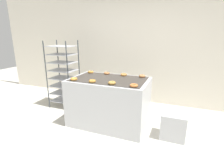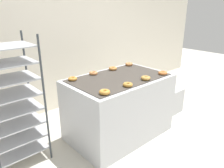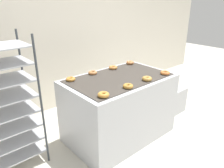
% 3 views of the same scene
% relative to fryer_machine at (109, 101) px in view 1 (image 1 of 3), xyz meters
% --- Properties ---
extents(ground_plane, '(14.00, 14.00, 0.00)m').
position_rel_fryer_machine_xyz_m(ground_plane, '(-0.00, -0.70, -0.45)').
color(ground_plane, beige).
extents(wall_back, '(8.00, 0.05, 2.80)m').
position_rel_fryer_machine_xyz_m(wall_back, '(-0.00, 1.42, 0.95)').
color(wall_back, silver).
rests_on(wall_back, ground_plane).
extents(fryer_machine, '(1.44, 0.91, 0.90)m').
position_rel_fryer_machine_xyz_m(fryer_machine, '(0.00, 0.00, 0.00)').
color(fryer_machine, '#B7BABF').
rests_on(fryer_machine, ground_plane).
extents(baking_rack_cart, '(0.61, 0.48, 1.56)m').
position_rel_fryer_machine_xyz_m(baking_rack_cart, '(-1.32, 0.40, 0.34)').
color(baking_rack_cart, '#33383D').
rests_on(baking_rack_cart, ground_plane).
extents(glaze_bin, '(0.40, 0.36, 0.44)m').
position_rel_fryer_machine_xyz_m(glaze_bin, '(1.19, -0.07, -0.23)').
color(glaze_bin, '#B7BABF').
rests_on(glaze_bin, ground_plane).
extents(donut_near_left, '(0.13, 0.13, 0.05)m').
position_rel_fryer_machine_xyz_m(donut_near_left, '(-0.54, -0.33, 0.47)').
color(donut_near_left, '#BB7F32').
rests_on(donut_near_left, fryer_machine).
extents(donut_near_midleft, '(0.12, 0.12, 0.04)m').
position_rel_fryer_machine_xyz_m(donut_near_midleft, '(-0.17, -0.33, 0.47)').
color(donut_near_midleft, '#AC7830').
rests_on(donut_near_midleft, fryer_machine).
extents(donut_near_midright, '(0.13, 0.13, 0.05)m').
position_rel_fryer_machine_xyz_m(donut_near_midright, '(0.18, -0.32, 0.48)').
color(donut_near_midright, '#A87D39').
rests_on(donut_near_midright, fryer_machine).
extents(donut_near_right, '(0.13, 0.13, 0.04)m').
position_rel_fryer_machine_xyz_m(donut_near_right, '(0.55, -0.32, 0.47)').
color(donut_near_right, '#BE6B32').
rests_on(donut_near_right, fryer_machine).
extents(donut_far_left, '(0.12, 0.12, 0.04)m').
position_rel_fryer_machine_xyz_m(donut_far_left, '(-0.55, 0.32, 0.47)').
color(donut_far_left, '#BB7B2F').
rests_on(donut_far_left, fryer_machine).
extents(donut_far_midleft, '(0.12, 0.12, 0.04)m').
position_rel_fryer_machine_xyz_m(donut_far_midleft, '(-0.19, 0.34, 0.47)').
color(donut_far_midleft, '#AC6D3D').
rests_on(donut_far_midleft, fryer_machine).
extents(donut_far_midright, '(0.13, 0.13, 0.04)m').
position_rel_fryer_machine_xyz_m(donut_far_midright, '(0.18, 0.33, 0.47)').
color(donut_far_midright, '#B77637').
rests_on(donut_far_midright, fryer_machine).
extents(donut_far_right, '(0.12, 0.12, 0.05)m').
position_rel_fryer_machine_xyz_m(donut_far_right, '(0.55, 0.34, 0.47)').
color(donut_far_right, '#B17140').
rests_on(donut_far_right, fryer_machine).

